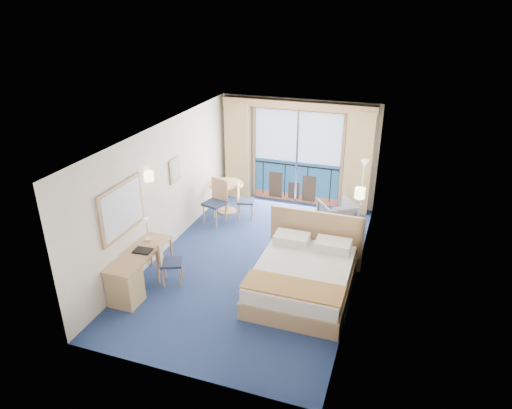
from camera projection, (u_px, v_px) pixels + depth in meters
The scene contains 22 objects.
floor at pixel (256, 262), 9.32m from camera, with size 6.50×6.50×0.00m, color navy.
room_walls at pixel (256, 181), 8.58m from camera, with size 4.04×6.54×2.72m.
balcony_door at pixel (297, 160), 11.62m from camera, with size 2.36×0.03×2.52m.
curtain_left at pixel (238, 151), 11.89m from camera, with size 0.65×0.22×2.55m, color tan.
curtain_right at pixel (358, 164), 10.98m from camera, with size 0.65×0.22×2.55m, color tan.
pelmet at pixel (298, 105), 10.92m from camera, with size 3.80×0.25×0.18m, color tan.
mirror at pixel (122, 209), 7.96m from camera, with size 0.05×1.25×0.95m.
wall_print at pixel (175, 170), 9.62m from camera, with size 0.04×0.42×0.52m.
sconce_left at pixel (149, 176), 8.61m from camera, with size 0.18×0.18×0.18m, color beige.
sconce_right at pixel (360, 193), 7.85m from camera, with size 0.18×0.18×0.18m, color beige.
bed at pixel (303, 276), 8.25m from camera, with size 1.85×2.20×1.16m.
nightstand at pixel (350, 248), 9.32m from camera, with size 0.38×0.37×0.50m, color tan.
phone at pixel (350, 235), 9.24m from camera, with size 0.16×0.13×0.07m, color white.
armchair at pixel (336, 215), 10.55m from camera, with size 0.71×0.74×0.67m, color #4D515E.
floor_lamp at pixel (363, 175), 10.62m from camera, with size 0.21×0.21×1.52m.
desk at pixel (128, 280), 8.01m from camera, with size 0.53×1.54×0.72m.
desk_chair at pixel (167, 259), 8.43m from camera, with size 0.52×0.51×0.90m.
folder at pixel (143, 251), 8.27m from camera, with size 0.31×0.23×0.03m, color black.
desk_lamp at pixel (147, 225), 8.50m from camera, with size 0.12×0.12×0.45m.
round_table at pixel (226, 190), 11.28m from camera, with size 0.84×0.84×0.76m.
table_chair_a at pixel (242, 198), 11.00m from camera, with size 0.49×0.48×0.91m.
table_chair_b at pixel (217, 199), 10.74m from camera, with size 0.56×0.57×1.06m.
Camera 1 is at (2.58, -7.57, 4.92)m, focal length 32.00 mm.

